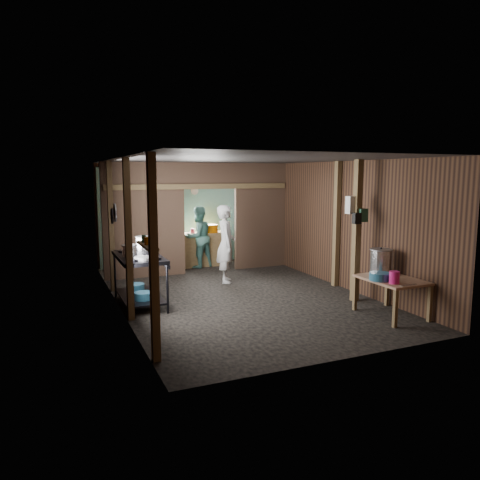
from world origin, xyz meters
name	(u,v)px	position (x,y,z in m)	size (l,w,h in m)	color
floor	(236,294)	(0.00, 0.00, 0.00)	(4.50, 7.00, 0.00)	black
ceiling	(236,160)	(0.00, 0.00, 2.60)	(4.50, 7.00, 0.00)	#2E2E2E
wall_back	(185,214)	(0.00, 3.50, 1.30)	(4.50, 0.00, 2.60)	#492D1C
wall_front	(345,259)	(0.00, -3.50, 1.30)	(4.50, 0.00, 2.60)	#492D1C
wall_left	(117,234)	(-2.25, 0.00, 1.30)	(0.00, 7.00, 2.60)	#492D1C
wall_right	(334,223)	(2.25, 0.00, 1.30)	(0.00, 7.00, 2.60)	#492D1C
partition_left	(144,220)	(-1.32, 2.20, 1.30)	(1.85, 0.10, 2.60)	#443223
partition_right	(260,216)	(1.57, 2.20, 1.30)	(1.35, 0.10, 2.60)	#443223
partition_header	(210,176)	(0.25, 2.20, 2.30)	(1.30, 0.10, 0.60)	#443223
turquoise_panel	(185,216)	(0.00, 3.44, 1.25)	(4.40, 0.06, 2.50)	#70AEAA
back_counter	(203,249)	(0.30, 2.95, 0.42)	(1.20, 0.50, 0.85)	brown
wall_clock	(195,191)	(0.25, 3.40, 1.90)	(0.20, 0.20, 0.03)	silver
post_left_a	(154,260)	(-2.18, -2.60, 1.30)	(0.10, 0.12, 2.60)	brown
post_left_b	(129,240)	(-2.18, -0.80, 1.30)	(0.10, 0.12, 2.60)	brown
post_left_c	(111,227)	(-2.18, 1.20, 1.30)	(0.10, 0.12, 2.60)	brown
post_right	(337,225)	(2.18, -0.20, 1.30)	(0.10, 0.12, 2.60)	brown
post_free	(357,231)	(1.85, -1.30, 1.30)	(0.12, 0.12, 2.60)	brown
cross_beam	(200,186)	(0.00, 2.15, 2.05)	(4.40, 0.12, 0.12)	brown
pan_lid_big	(115,212)	(-2.21, 0.40, 1.65)	(0.34, 0.34, 0.03)	gray
pan_lid_small	(112,216)	(-2.21, 0.80, 1.55)	(0.30, 0.30, 0.03)	black
wall_shelf	(147,246)	(-2.15, -2.10, 1.40)	(0.14, 0.80, 0.03)	brown
jar_white	(151,243)	(-2.15, -2.35, 1.47)	(0.07, 0.07, 0.10)	silver
jar_yellow	(147,241)	(-2.15, -2.10, 1.47)	(0.08, 0.08, 0.10)	#B75700
jar_green	(144,239)	(-2.15, -1.88, 1.47)	(0.06, 0.06, 0.10)	#1F4B34
bag_white	(353,205)	(1.80, -1.22, 1.78)	(0.22, 0.15, 0.32)	silver
bag_green	(362,215)	(1.92, -1.36, 1.60)	(0.16, 0.12, 0.24)	#1F4B34
bag_black	(357,218)	(1.78, -1.38, 1.55)	(0.14, 0.10, 0.20)	black
gas_range	(140,280)	(-1.88, -0.02, 0.45)	(0.79, 1.53, 0.91)	black
prep_table	(391,297)	(1.83, -2.30, 0.32)	(0.78, 1.07, 0.63)	#9E7154
stove_pot_large	(144,244)	(-1.71, 0.34, 1.04)	(0.30, 0.30, 0.31)	silver
stove_pot_med	(130,251)	(-2.05, -0.08, 1.00)	(0.27, 0.27, 0.23)	silver
frying_pan	(144,258)	(-1.88, -0.48, 0.93)	(0.33, 0.55, 0.07)	gray
blue_tub_front	(143,296)	(-1.88, -0.32, 0.24)	(0.31, 0.31, 0.13)	#265D7A
blue_tub_back	(136,287)	(-1.88, 0.36, 0.24)	(0.31, 0.31, 0.12)	#265D7A
stock_pot	(381,262)	(1.94, -1.88, 0.83)	(0.38, 0.38, 0.44)	silver
wash_basin	(380,276)	(1.56, -2.31, 0.69)	(0.34, 0.34, 0.13)	#265D7A
pink_bucket	(394,277)	(1.63, -2.58, 0.73)	(0.16, 0.16, 0.19)	#D41E72
knife	(409,285)	(1.75, -2.77, 0.64)	(0.30, 0.04, 0.01)	silver
yellow_tub	(211,228)	(0.53, 2.95, 0.95)	(0.36, 0.36, 0.20)	#B75700
red_cup	(193,231)	(0.04, 2.95, 0.91)	(0.11, 0.11, 0.12)	#B82F3D
cook	(226,244)	(0.19, 1.03, 0.84)	(0.61, 0.40, 1.68)	silver
worker_back	(198,237)	(0.13, 2.76, 0.77)	(0.75, 0.58, 1.54)	#457C71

